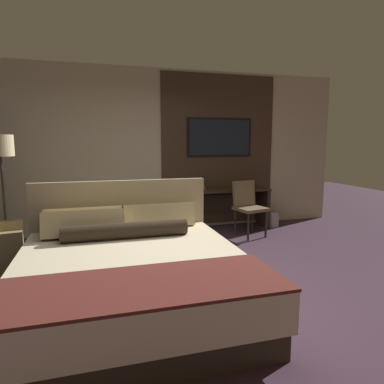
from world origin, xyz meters
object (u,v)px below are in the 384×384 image
tv (220,137)px  book (246,187)px  vase_tall (202,183)px  floor_lamp (0,155)px  desk_chair (247,203)px  desk (223,202)px  waste_bin (273,219)px  bed (131,273)px

tv → book: tv is taller
vase_tall → book: vase_tall is taller
floor_lamp → desk_chair: bearing=1.2°
desk → waste_bin: bearing=-9.3°
floor_lamp → vase_tall: 3.13m
desk → desk_chair: (0.21, -0.58, 0.06)m
bed → desk_chair: 2.92m
floor_lamp → bed: bearing=-52.5°
book → waste_bin: 0.78m
bed → waste_bin: size_ratio=8.10×
bed → waste_bin: 3.73m
desk_chair → desk: bearing=96.9°
book → desk: bearing=-177.2°
floor_lamp → desk: bearing=10.8°
tv → floor_lamp: bearing=-165.9°
bed → floor_lamp: bearing=127.5°
floor_lamp → book: bearing=9.9°
desk_chair → waste_bin: 0.93m
book → waste_bin: size_ratio=0.88×
bed → vase_tall: bearing=59.2°
desk → desk_chair: bearing=-69.8°
desk → desk_chair: size_ratio=1.79×
desk → floor_lamp: size_ratio=0.99×
vase_tall → waste_bin: size_ratio=0.78×
desk → floor_lamp: bearing=-169.2°
desk_chair → waste_bin: bearing=17.0°
tv → desk_chair: tv is taller
desk → book: 0.53m
desk → desk_chair: desk_chair is taller
vase_tall → book: (0.84, -0.00, -0.09)m
bed → tv: size_ratio=1.87×
bed → floor_lamp: 2.63m
book → vase_tall: bearing=180.0°
floor_lamp → book: floor_lamp is taller
tv → desk_chair: bearing=-74.8°
bed → waste_bin: bearing=40.1°
vase_tall → tv: bearing=25.5°
desk → waste_bin: (0.93, -0.15, -0.35)m
floor_lamp → vase_tall: floor_lamp is taller
desk → vase_tall: bearing=176.6°
desk_chair → book: (0.25, 0.60, 0.19)m
bed → desk_chair: bearing=42.9°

